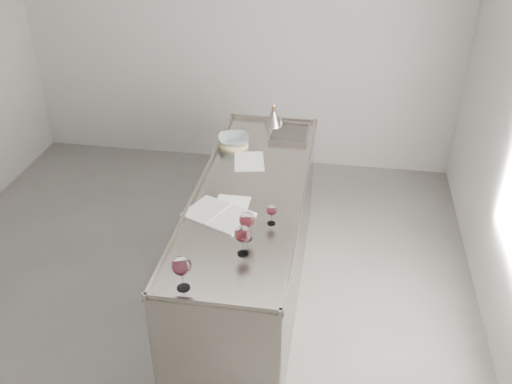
% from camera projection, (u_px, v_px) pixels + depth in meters
% --- Properties ---
extents(room_shell, '(4.54, 5.04, 2.84)m').
position_uv_depth(room_shell, '(164.00, 145.00, 3.58)').
color(room_shell, '#565451').
rests_on(room_shell, ground).
extents(counter, '(0.77, 2.42, 0.97)m').
position_uv_depth(counter, '(251.00, 243.00, 4.25)').
color(counter, gray).
rests_on(counter, ground).
extents(wine_glass_left, '(0.11, 0.11, 0.21)m').
position_uv_depth(wine_glass_left, '(182.00, 267.00, 3.05)').
color(wine_glass_left, white).
rests_on(wine_glass_left, counter).
extents(wine_glass_middle, '(0.10, 0.10, 0.20)m').
position_uv_depth(wine_glass_middle, '(243.00, 235.00, 3.31)').
color(wine_glass_middle, white).
rests_on(wine_glass_middle, counter).
extents(wine_glass_right, '(0.10, 0.10, 0.19)m').
position_uv_depth(wine_glass_right, '(247.00, 221.00, 3.44)').
color(wine_glass_right, white).
rests_on(wine_glass_right, counter).
extents(wine_glass_small, '(0.07, 0.07, 0.14)m').
position_uv_depth(wine_glass_small, '(272.00, 211.00, 3.60)').
color(wine_glass_small, white).
rests_on(wine_glass_small, counter).
extents(notebook, '(0.50, 0.43, 0.02)m').
position_uv_depth(notebook, '(218.00, 214.00, 3.73)').
color(notebook, silver).
rests_on(notebook, counter).
extents(loose_paper_top, '(0.28, 0.35, 0.00)m').
position_uv_depth(loose_paper_top, '(249.00, 161.00, 4.36)').
color(loose_paper_top, white).
rests_on(loose_paper_top, counter).
extents(loose_paper_under, '(0.23, 0.33, 0.00)m').
position_uv_depth(loose_paper_under, '(230.00, 208.00, 3.80)').
color(loose_paper_under, white).
rests_on(loose_paper_under, counter).
extents(trivet, '(0.28, 0.28, 0.02)m').
position_uv_depth(trivet, '(234.00, 144.00, 4.59)').
color(trivet, beige).
rests_on(trivet, counter).
extents(ceramic_bowl, '(0.30, 0.30, 0.06)m').
position_uv_depth(ceramic_bowl, '(234.00, 140.00, 4.57)').
color(ceramic_bowl, gray).
rests_on(ceramic_bowl, trivet).
extents(wine_funnel, '(0.15, 0.15, 0.22)m').
position_uv_depth(wine_funnel, '(273.00, 118.00, 4.88)').
color(wine_funnel, '#9C948B').
rests_on(wine_funnel, counter).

